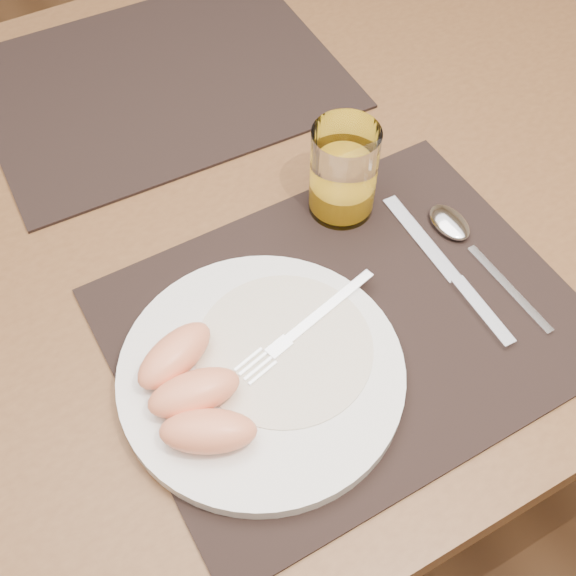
{
  "coord_description": "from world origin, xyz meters",
  "views": [
    {
      "loc": [
        -0.22,
        -0.53,
        1.36
      ],
      "look_at": [
        -0.02,
        -0.16,
        0.77
      ],
      "focal_mm": 45.0,
      "sensor_mm": 36.0,
      "label": 1
    }
  ],
  "objects_px": {
    "table": "(236,237)",
    "spoon": "(458,232)",
    "placemat_far": "(160,80)",
    "juice_glass": "(343,175)",
    "placemat_near": "(347,324)",
    "plate": "(261,374)",
    "knife": "(456,280)",
    "fork": "(297,332)"
  },
  "relations": [
    {
      "from": "table",
      "to": "spoon",
      "type": "bearing_deg",
      "value": -44.69
    },
    {
      "from": "placemat_far",
      "to": "juice_glass",
      "type": "xyz_separation_m",
      "value": [
        0.09,
        -0.3,
        0.05
      ]
    },
    {
      "from": "placemat_near",
      "to": "plate",
      "type": "relative_size",
      "value": 1.67
    },
    {
      "from": "juice_glass",
      "to": "placemat_far",
      "type": "bearing_deg",
      "value": 106.38
    },
    {
      "from": "knife",
      "to": "fork",
      "type": "bearing_deg",
      "value": 174.94
    },
    {
      "from": "knife",
      "to": "placemat_near",
      "type": "bearing_deg",
      "value": 174.74
    },
    {
      "from": "table",
      "to": "plate",
      "type": "distance_m",
      "value": 0.27
    },
    {
      "from": "placemat_far",
      "to": "plate",
      "type": "height_order",
      "value": "plate"
    },
    {
      "from": "table",
      "to": "placemat_near",
      "type": "distance_m",
      "value": 0.24
    },
    {
      "from": "plate",
      "to": "juice_glass",
      "type": "xyz_separation_m",
      "value": [
        0.18,
        0.15,
        0.04
      ]
    },
    {
      "from": "placemat_near",
      "to": "juice_glass",
      "type": "distance_m",
      "value": 0.16
    },
    {
      "from": "fork",
      "to": "knife",
      "type": "height_order",
      "value": "fork"
    },
    {
      "from": "placemat_near",
      "to": "spoon",
      "type": "xyz_separation_m",
      "value": [
        0.17,
        0.04,
        0.01
      ]
    },
    {
      "from": "knife",
      "to": "plate",
      "type": "bearing_deg",
      "value": -179.57
    },
    {
      "from": "placemat_far",
      "to": "knife",
      "type": "relative_size",
      "value": 2.04
    },
    {
      "from": "table",
      "to": "knife",
      "type": "xyz_separation_m",
      "value": [
        0.14,
        -0.23,
        0.09
      ]
    },
    {
      "from": "spoon",
      "to": "juice_glass",
      "type": "xyz_separation_m",
      "value": [
        -0.09,
        0.1,
        0.04
      ]
    },
    {
      "from": "placemat_near",
      "to": "plate",
      "type": "height_order",
      "value": "plate"
    },
    {
      "from": "plate",
      "to": "table",
      "type": "bearing_deg",
      "value": 70.02
    },
    {
      "from": "spoon",
      "to": "juice_glass",
      "type": "bearing_deg",
      "value": 132.11
    },
    {
      "from": "placemat_far",
      "to": "spoon",
      "type": "distance_m",
      "value": 0.44
    },
    {
      "from": "table",
      "to": "spoon",
      "type": "distance_m",
      "value": 0.28
    },
    {
      "from": "fork",
      "to": "juice_glass",
      "type": "xyz_separation_m",
      "value": [
        0.13,
        0.13,
        0.03
      ]
    },
    {
      "from": "fork",
      "to": "knife",
      "type": "relative_size",
      "value": 0.79
    },
    {
      "from": "table",
      "to": "placemat_far",
      "type": "xyz_separation_m",
      "value": [
        0.01,
        0.22,
        0.09
      ]
    },
    {
      "from": "plate",
      "to": "fork",
      "type": "xyz_separation_m",
      "value": [
        0.05,
        0.02,
        0.01
      ]
    },
    {
      "from": "placemat_far",
      "to": "juice_glass",
      "type": "height_order",
      "value": "juice_glass"
    },
    {
      "from": "plate",
      "to": "spoon",
      "type": "xyz_separation_m",
      "value": [
        0.27,
        0.05,
        -0.0
      ]
    },
    {
      "from": "fork",
      "to": "juice_glass",
      "type": "distance_m",
      "value": 0.19
    },
    {
      "from": "fork",
      "to": "juice_glass",
      "type": "relative_size",
      "value": 1.58
    },
    {
      "from": "placemat_near",
      "to": "placemat_far",
      "type": "bearing_deg",
      "value": 91.66
    },
    {
      "from": "placemat_near",
      "to": "knife",
      "type": "distance_m",
      "value": 0.13
    },
    {
      "from": "placemat_far",
      "to": "fork",
      "type": "relative_size",
      "value": 2.6
    },
    {
      "from": "spoon",
      "to": "placemat_far",
      "type": "bearing_deg",
      "value": 113.89
    },
    {
      "from": "placemat_near",
      "to": "table",
      "type": "bearing_deg",
      "value": 94.88
    },
    {
      "from": "plate",
      "to": "juice_glass",
      "type": "height_order",
      "value": "juice_glass"
    },
    {
      "from": "table",
      "to": "juice_glass",
      "type": "xyz_separation_m",
      "value": [
        0.1,
        -0.08,
        0.14
      ]
    },
    {
      "from": "placemat_near",
      "to": "spoon",
      "type": "distance_m",
      "value": 0.17
    },
    {
      "from": "plate",
      "to": "spoon",
      "type": "distance_m",
      "value": 0.27
    },
    {
      "from": "juice_glass",
      "to": "placemat_near",
      "type": "bearing_deg",
      "value": -119.36
    },
    {
      "from": "plate",
      "to": "knife",
      "type": "relative_size",
      "value": 1.23
    },
    {
      "from": "placemat_near",
      "to": "juice_glass",
      "type": "height_order",
      "value": "juice_glass"
    }
  ]
}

